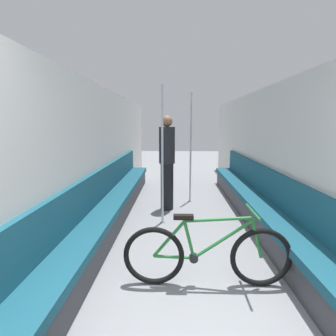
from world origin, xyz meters
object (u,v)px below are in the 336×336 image
(bench_seat_row_left, at_px, (112,205))
(grab_pole_near, at_px, (162,158))
(bicycle, at_px, (207,255))
(bench_seat_row_right, at_px, (259,206))
(grab_pole_far, at_px, (191,150))
(passenger_standing, at_px, (167,162))

(bench_seat_row_left, xyz_separation_m, grab_pole_near, (0.86, -0.00, 0.80))
(bicycle, distance_m, grab_pole_near, 1.97)
(bench_seat_row_right, distance_m, grab_pole_far, 1.83)
(bench_seat_row_left, relative_size, grab_pole_far, 2.66)
(bicycle, bearing_deg, bench_seat_row_left, 135.00)
(bench_seat_row_left, relative_size, bench_seat_row_right, 1.00)
(bench_seat_row_left, xyz_separation_m, grab_pole_far, (1.38, 1.24, 0.80))
(grab_pole_far, height_order, passenger_standing, grab_pole_far)
(bench_seat_row_left, distance_m, bicycle, 2.23)
(grab_pole_near, xyz_separation_m, grab_pole_far, (0.53, 1.25, 0.00))
(grab_pole_near, bearing_deg, bench_seat_row_left, 179.70)
(bench_seat_row_right, distance_m, grab_pole_near, 1.79)
(bench_seat_row_right, xyz_separation_m, bicycle, (-1.06, -1.74, 0.04))
(bench_seat_row_left, relative_size, grab_pole_near, 2.66)
(grab_pole_far, bearing_deg, passenger_standing, -131.34)
(grab_pole_near, bearing_deg, grab_pole_far, 67.02)
(bicycle, distance_m, passenger_standing, 2.56)
(passenger_standing, bearing_deg, bench_seat_row_right, 122.27)
(bench_seat_row_left, height_order, grab_pole_near, grab_pole_near)
(passenger_standing, bearing_deg, grab_pole_far, -164.72)
(bench_seat_row_right, relative_size, grab_pole_far, 2.66)
(bench_seat_row_left, bearing_deg, bicycle, -51.26)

